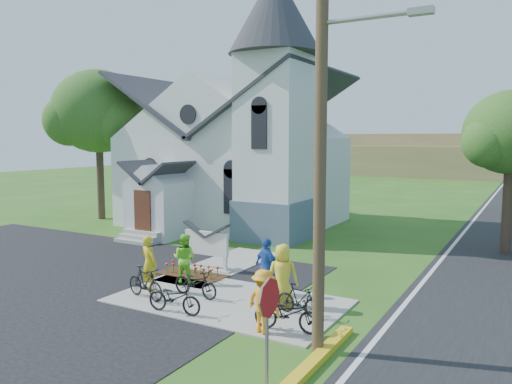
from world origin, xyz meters
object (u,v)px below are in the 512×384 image
Objects in this scene: utility_pole at (323,120)px; bike_4 at (288,313)px; church_sign at (206,244)px; cyclist_3 at (263,301)px; bike_1 at (145,283)px; cyclist_2 at (267,267)px; cyclist_4 at (283,275)px; bike_2 at (174,298)px; bike_0 at (196,283)px; cyclist_1 at (184,258)px; stop_sign at (268,315)px; cyclist_0 at (149,263)px; bike_3 at (299,300)px.

bike_4 is at bearing 149.92° from utility_pole.
church_sign is 6.57m from cyclist_3.
cyclist_3 reaches higher than bike_1.
cyclist_4 is at bearing 164.32° from cyclist_2.
bike_4 reaches higher than bike_2.
bike_4 reaches higher than bike_0.
bike_1 is at bearing 172.11° from utility_pole.
bike_0 is at bearing 58.70° from cyclist_2.
bike_1 is at bearing 80.12° from cyclist_1.
bike_1 is 4.51m from cyclist_3.
cyclist_2 reaches higher than bike_4.
bike_2 is at bearing 147.07° from stop_sign.
bike_2 is (1.62, -2.56, -0.40)m from cyclist_1.
cyclist_1 is at bearing -25.63° from cyclist_4.
cyclist_2 is at bearing -145.05° from cyclist_0.
bike_1 is (0.04, -2.01, -0.34)m from cyclist_1.
stop_sign is 1.44× the size of bike_2.
cyclist_2 is 1.22× the size of bike_3.
cyclist_0 is 5.54m from bike_4.
cyclist_2 is (-3.17, 5.79, -0.83)m from stop_sign.
bike_1 is at bearing 11.16° from cyclist_3.
cyclist_4 is (4.03, -0.53, 0.09)m from cyclist_1.
cyclist_0 is 1.22× the size of bike_3.
cyclist_0 is 1.36m from cyclist_1.
cyclist_1 reaches higher than bike_2.
stop_sign is 5.67m from bike_2.
cyclist_4 is at bearing 113.86° from stop_sign.
cyclist_2 is (3.05, 2.24, 0.40)m from bike_1.
cyclist_1 reaches higher than bike_0.
utility_pole is 6.08× the size of cyclist_3.
bike_1 is at bearing 66.07° from bike_2.
stop_sign is (0.07, -2.70, -3.62)m from utility_pole.
stop_sign is 7.27m from bike_1.
cyclist_1 is (0.44, 1.29, -0.06)m from cyclist_0.
cyclist_1 reaches higher than bike_1.
bike_1 is at bearing 2.15° from cyclist_4.
cyclist_2 is at bearing -32.45° from bike_2.
stop_sign is 1.37× the size of bike_4.
utility_pole is 5.80× the size of bike_2.
bike_1 is at bearing -83.83° from church_sign.
cyclist_0 is 4.54m from cyclist_4.
cyclist_3 is (-1.68, 0.30, -4.53)m from utility_pole.
stop_sign reaches higher than church_sign.
utility_pole is 5.51× the size of bike_4.
cyclist_0 is 5.11m from cyclist_3.
bike_0 is at bearing 99.04° from bike_3.
bike_3 is 1.00m from cyclist_4.
cyclist_0 is 0.95m from bike_1.
bike_3 is at bearing -65.43° from bike_1.
bike_3 is (5.23, 0.31, -0.46)m from cyclist_0.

